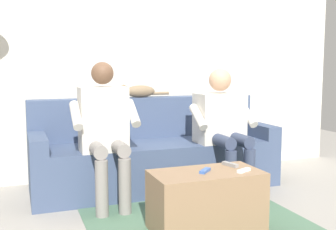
{
  "coord_description": "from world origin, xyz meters",
  "views": [
    {
      "loc": [
        1.21,
        3.52,
        1.14
      ],
      "look_at": [
        0.0,
        0.25,
        0.73
      ],
      "focal_mm": 43.91,
      "sensor_mm": 36.0,
      "label": 1
    }
  ],
  "objects_px": {
    "person_right_seated": "(105,125)",
    "remote_blue": "(205,171)",
    "person_left_seated": "(223,122)",
    "couch": "(154,154)",
    "remote_gray": "(230,164)",
    "remote_white": "(244,170)",
    "coffee_table": "(206,201)",
    "cat_on_backrest": "(137,91)"
  },
  "relations": [
    {
      "from": "coffee_table",
      "to": "remote_blue",
      "type": "height_order",
      "value": "remote_blue"
    },
    {
      "from": "couch",
      "to": "remote_blue",
      "type": "height_order",
      "value": "couch"
    },
    {
      "from": "cat_on_backrest",
      "to": "remote_blue",
      "type": "height_order",
      "value": "cat_on_backrest"
    },
    {
      "from": "couch",
      "to": "person_left_seated",
      "type": "distance_m",
      "value": 0.74
    },
    {
      "from": "couch",
      "to": "coffee_table",
      "type": "bearing_deg",
      "value": 90.0
    },
    {
      "from": "coffee_table",
      "to": "person_left_seated",
      "type": "bearing_deg",
      "value": -124.21
    },
    {
      "from": "person_left_seated",
      "to": "person_right_seated",
      "type": "height_order",
      "value": "person_right_seated"
    },
    {
      "from": "person_right_seated",
      "to": "cat_on_backrest",
      "type": "bearing_deg",
      "value": -126.5
    },
    {
      "from": "couch",
      "to": "person_right_seated",
      "type": "distance_m",
      "value": 0.75
    },
    {
      "from": "cat_on_backrest",
      "to": "remote_white",
      "type": "distance_m",
      "value": 1.61
    },
    {
      "from": "person_left_seated",
      "to": "cat_on_backrest",
      "type": "bearing_deg",
      "value": -43.51
    },
    {
      "from": "person_left_seated",
      "to": "couch",
      "type": "bearing_deg",
      "value": -33.68
    },
    {
      "from": "person_right_seated",
      "to": "cat_on_backrest",
      "type": "height_order",
      "value": "person_right_seated"
    },
    {
      "from": "remote_gray",
      "to": "remote_white",
      "type": "height_order",
      "value": "remote_gray"
    },
    {
      "from": "person_right_seated",
      "to": "remote_blue",
      "type": "xyz_separation_m",
      "value": [
        -0.53,
        0.79,
        -0.23
      ]
    },
    {
      "from": "remote_gray",
      "to": "remote_white",
      "type": "relative_size",
      "value": 1.14
    },
    {
      "from": "person_right_seated",
      "to": "remote_blue",
      "type": "relative_size",
      "value": 9.38
    },
    {
      "from": "coffee_table",
      "to": "couch",
      "type": "bearing_deg",
      "value": -90.0
    },
    {
      "from": "cat_on_backrest",
      "to": "coffee_table",
      "type": "bearing_deg",
      "value": 93.61
    },
    {
      "from": "person_right_seated",
      "to": "remote_white",
      "type": "height_order",
      "value": "person_right_seated"
    },
    {
      "from": "cat_on_backrest",
      "to": "remote_blue",
      "type": "bearing_deg",
      "value": 93.03
    },
    {
      "from": "coffee_table",
      "to": "remote_white",
      "type": "height_order",
      "value": "remote_white"
    },
    {
      "from": "cat_on_backrest",
      "to": "remote_gray",
      "type": "distance_m",
      "value": 1.44
    },
    {
      "from": "person_right_seated",
      "to": "remote_blue",
      "type": "height_order",
      "value": "person_right_seated"
    },
    {
      "from": "couch",
      "to": "remote_gray",
      "type": "bearing_deg",
      "value": 102.06
    },
    {
      "from": "person_left_seated",
      "to": "remote_gray",
      "type": "relative_size",
      "value": 8.08
    },
    {
      "from": "person_left_seated",
      "to": "cat_on_backrest",
      "type": "relative_size",
      "value": 2.15
    },
    {
      "from": "person_right_seated",
      "to": "cat_on_backrest",
      "type": "distance_m",
      "value": 0.8
    },
    {
      "from": "person_left_seated",
      "to": "remote_white",
      "type": "xyz_separation_m",
      "value": [
        0.31,
        0.9,
        -0.21
      ]
    },
    {
      "from": "person_left_seated",
      "to": "remote_blue",
      "type": "xyz_separation_m",
      "value": [
        0.56,
        0.81,
        -0.21
      ]
    },
    {
      "from": "person_right_seated",
      "to": "cat_on_backrest",
      "type": "relative_size",
      "value": 2.26
    },
    {
      "from": "person_right_seated",
      "to": "remote_gray",
      "type": "height_order",
      "value": "person_right_seated"
    },
    {
      "from": "couch",
      "to": "cat_on_backrest",
      "type": "xyz_separation_m",
      "value": [
        0.09,
        -0.24,
        0.6
      ]
    },
    {
      "from": "couch",
      "to": "person_right_seated",
      "type": "relative_size",
      "value": 1.93
    },
    {
      "from": "couch",
      "to": "remote_blue",
      "type": "relative_size",
      "value": 18.13
    },
    {
      "from": "person_right_seated",
      "to": "remote_white",
      "type": "distance_m",
      "value": 1.2
    },
    {
      "from": "remote_gray",
      "to": "remote_white",
      "type": "distance_m",
      "value": 0.18
    },
    {
      "from": "coffee_table",
      "to": "remote_blue",
      "type": "bearing_deg",
      "value": 22.68
    },
    {
      "from": "coffee_table",
      "to": "person_left_seated",
      "type": "relative_size",
      "value": 0.68
    },
    {
      "from": "person_left_seated",
      "to": "remote_white",
      "type": "distance_m",
      "value": 0.97
    },
    {
      "from": "remote_gray",
      "to": "remote_white",
      "type": "xyz_separation_m",
      "value": [
        -0.01,
        0.18,
        -0.0
      ]
    },
    {
      "from": "person_left_seated",
      "to": "remote_white",
      "type": "height_order",
      "value": "person_left_seated"
    }
  ]
}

